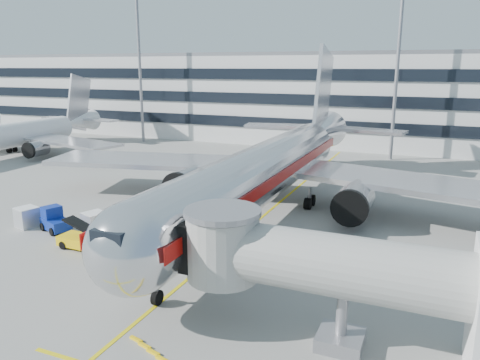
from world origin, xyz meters
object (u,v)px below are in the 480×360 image
at_px(main_jet, 271,167).
at_px(baggage_tug, 55,220).
at_px(belt_loader, 87,241).
at_px(ramp_worker, 118,220).
at_px(cargo_container_left, 27,217).
at_px(cargo_container_right, 95,223).
at_px(cargo_container_front, 110,225).

xyz_separation_m(main_jet, baggage_tug, (-14.68, -12.37, -3.36)).
distance_m(belt_loader, ramp_worker, 4.00).
xyz_separation_m(cargo_container_left, ramp_worker, (7.99, 1.91, 0.16)).
height_order(main_jet, cargo_container_right, main_jet).
bearing_deg(cargo_container_right, ramp_worker, 26.22).
bearing_deg(ramp_worker, cargo_container_front, -133.88).
bearing_deg(cargo_container_right, baggage_tug, -165.54).
xyz_separation_m(belt_loader, cargo_container_front, (-0.34, 3.21, 0.16)).
distance_m(main_jet, baggage_tug, 19.48).
height_order(main_jet, cargo_container_left, main_jet).
distance_m(cargo_container_front, ramp_worker, 0.82).
relative_size(main_jet, baggage_tug, 16.70).
bearing_deg(cargo_container_front, ramp_worker, 75.55).
bearing_deg(ramp_worker, cargo_container_left, 163.99).
bearing_deg(cargo_container_left, main_jet, 35.59).
relative_size(cargo_container_right, ramp_worker, 1.02).
relative_size(belt_loader, cargo_container_front, 2.46).
height_order(cargo_container_right, ramp_worker, ramp_worker).
xyz_separation_m(baggage_tug, ramp_worker, (5.13, 1.72, 0.14)).
distance_m(baggage_tug, cargo_container_left, 2.87).
height_order(baggage_tug, ramp_worker, ramp_worker).
relative_size(cargo_container_left, cargo_container_front, 1.01).
xyz_separation_m(cargo_container_right, cargo_container_front, (1.50, 0.07, -0.06)).
xyz_separation_m(baggage_tug, cargo_container_right, (3.44, 0.89, -0.01)).
bearing_deg(ramp_worker, belt_loader, -117.35).
xyz_separation_m(belt_loader, ramp_worker, (-0.14, 3.98, 0.36)).
bearing_deg(main_jet, cargo_container_right, -134.40).
height_order(belt_loader, ramp_worker, belt_loader).
xyz_separation_m(main_jet, ramp_worker, (-9.55, -10.65, -3.22)).
distance_m(main_jet, cargo_container_left, 21.83).
bearing_deg(cargo_container_right, main_jet, 45.60).
distance_m(belt_loader, cargo_container_front, 3.24).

